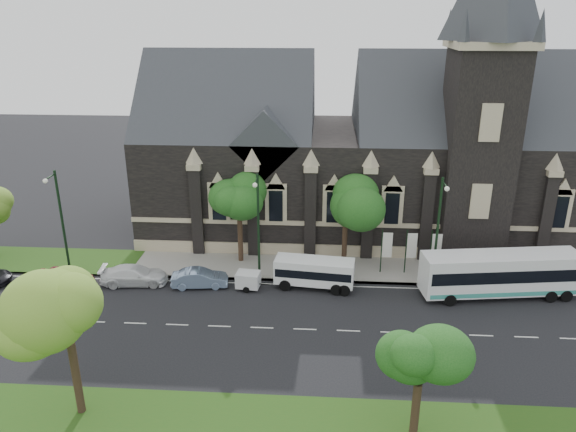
# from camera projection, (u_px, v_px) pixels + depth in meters

# --- Properties ---
(ground) EXTENTS (160.00, 160.00, 0.00)m
(ground) POSITION_uv_depth(u_px,v_px,m) (305.00, 329.00, 37.61)
(ground) COLOR black
(ground) RESTS_ON ground
(sidewalk) EXTENTS (80.00, 5.00, 0.15)m
(sidewalk) POSITION_uv_depth(u_px,v_px,m) (309.00, 268.00, 46.45)
(sidewalk) COLOR gray
(sidewalk) RESTS_ON ground
(museum) EXTENTS (40.00, 17.70, 29.90)m
(museum) POSITION_uv_depth(u_px,v_px,m) (366.00, 150.00, 51.95)
(museum) COLOR black
(museum) RESTS_ON ground
(tree_park_near) EXTENTS (4.42, 4.42, 8.56)m
(tree_park_near) POSITION_uv_depth(u_px,v_px,m) (71.00, 307.00, 27.87)
(tree_park_near) COLOR black
(tree_park_near) RESTS_ON ground
(tree_park_east) EXTENTS (3.40, 3.40, 6.28)m
(tree_park_east) POSITION_uv_depth(u_px,v_px,m) (424.00, 356.00, 26.90)
(tree_park_east) COLOR black
(tree_park_east) RESTS_ON ground
(tree_walk_right) EXTENTS (4.08, 4.08, 7.80)m
(tree_walk_right) POSITION_uv_depth(u_px,v_px,m) (349.00, 201.00, 45.36)
(tree_walk_right) COLOR black
(tree_walk_right) RESTS_ON ground
(tree_walk_left) EXTENTS (3.91, 3.91, 7.64)m
(tree_walk_left) POSITION_uv_depth(u_px,v_px,m) (242.00, 199.00, 45.93)
(tree_walk_left) COLOR black
(tree_walk_left) RESTS_ON ground
(street_lamp_near) EXTENTS (0.36, 1.88, 9.00)m
(street_lamp_near) POSITION_uv_depth(u_px,v_px,m) (438.00, 226.00, 41.82)
(street_lamp_near) COLOR black
(street_lamp_near) RESTS_ON ground
(street_lamp_mid) EXTENTS (0.36, 1.88, 9.00)m
(street_lamp_mid) POSITION_uv_depth(u_px,v_px,m) (258.00, 222.00, 42.67)
(street_lamp_mid) COLOR black
(street_lamp_mid) RESTS_ON ground
(street_lamp_far) EXTENTS (0.36, 1.88, 9.00)m
(street_lamp_far) POSITION_uv_depth(u_px,v_px,m) (60.00, 218.00, 43.64)
(street_lamp_far) COLOR black
(street_lamp_far) RESTS_ON ground
(banner_flag_left) EXTENTS (0.90, 0.10, 4.00)m
(banner_flag_left) POSITION_uv_depth(u_px,v_px,m) (385.00, 247.00, 44.79)
(banner_flag_left) COLOR black
(banner_flag_left) RESTS_ON ground
(banner_flag_center) EXTENTS (0.90, 0.10, 4.00)m
(banner_flag_center) POSITION_uv_depth(u_px,v_px,m) (410.00, 248.00, 44.67)
(banner_flag_center) COLOR black
(banner_flag_center) RESTS_ON ground
(banner_flag_right) EXTENTS (0.90, 0.10, 4.00)m
(banner_flag_right) POSITION_uv_depth(u_px,v_px,m) (434.00, 249.00, 44.55)
(banner_flag_right) COLOR black
(banner_flag_right) RESTS_ON ground
(tour_coach) EXTENTS (12.23, 4.15, 3.50)m
(tour_coach) POSITION_uv_depth(u_px,v_px,m) (500.00, 273.00, 41.41)
(tour_coach) COLOR white
(tour_coach) RESTS_ON ground
(shuttle_bus) EXTENTS (6.40, 2.85, 2.40)m
(shuttle_bus) POSITION_uv_depth(u_px,v_px,m) (315.00, 271.00, 42.87)
(shuttle_bus) COLOR white
(shuttle_bus) RESTS_ON ground
(box_trailer) EXTENTS (2.69, 1.58, 1.40)m
(box_trailer) POSITION_uv_depth(u_px,v_px,m) (248.00, 280.00, 42.86)
(box_trailer) COLOR silver
(box_trailer) RESTS_ON ground
(sedan) EXTENTS (4.61, 2.11, 1.46)m
(sedan) POSITION_uv_depth(u_px,v_px,m) (200.00, 278.00, 43.21)
(sedan) COLOR #7F96B7
(sedan) RESTS_ON ground
(car_far_red) EXTENTS (4.79, 2.29, 1.58)m
(car_far_red) POSITION_uv_depth(u_px,v_px,m) (64.00, 277.00, 43.28)
(car_far_red) COLOR maroon
(car_far_red) RESTS_ON ground
(car_far_white) EXTENTS (5.47, 2.68, 1.53)m
(car_far_white) POSITION_uv_depth(u_px,v_px,m) (134.00, 275.00, 43.66)
(car_far_white) COLOR white
(car_far_white) RESTS_ON ground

